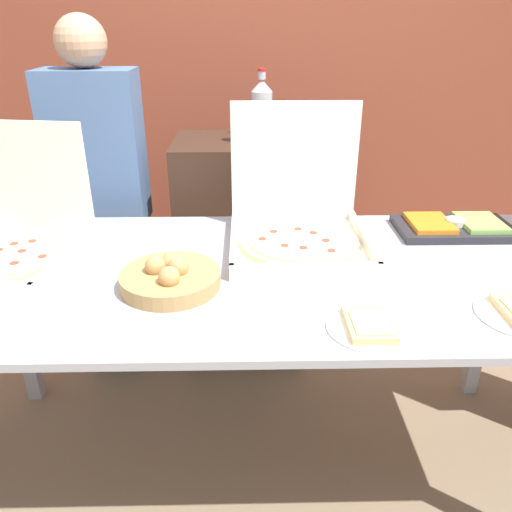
{
  "coord_description": "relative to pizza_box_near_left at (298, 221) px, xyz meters",
  "views": [
    {
      "loc": [
        -0.03,
        -1.47,
        1.66
      ],
      "look_at": [
        0.0,
        0.0,
        0.95
      ],
      "focal_mm": 35.0,
      "sensor_mm": 36.0,
      "label": 1
    }
  ],
  "objects": [
    {
      "name": "brick_wall_behind",
      "position": [
        -0.16,
        1.48,
        0.41
      ],
      "size": [
        10.0,
        0.06,
        2.8
      ],
      "color": "brown",
      "rests_on": "ground_plane"
    },
    {
      "name": "person_guest_cap",
      "position": [
        -0.84,
        0.49,
        -0.11
      ],
      "size": [
        0.4,
        0.22,
        1.68
      ],
      "rotation": [
        0.0,
        0.0,
        3.14
      ],
      "color": "#2D2D38",
      "rests_on": "ground_plane"
    },
    {
      "name": "pizza_box_near_left",
      "position": [
        0.0,
        0.0,
        0.0
      ],
      "size": [
        0.49,
        0.5,
        0.48
      ],
      "rotation": [
        0.0,
        0.0,
        0.0
      ],
      "color": "silver",
      "rests_on": "buffet_table"
    },
    {
      "name": "veggie_tray",
      "position": [
        0.62,
        0.08,
        -0.06
      ],
      "size": [
        0.44,
        0.25,
        0.05
      ],
      "color": "#28282D",
      "rests_on": "buffet_table"
    },
    {
      "name": "buffet_table",
      "position": [
        -0.16,
        -0.22,
        -0.18
      ],
      "size": [
        2.21,
        0.98,
        0.9
      ],
      "color": "#A8AAB2",
      "rests_on": "ground_plane"
    },
    {
      "name": "sideboard_podium",
      "position": [
        -0.2,
        0.63,
        -0.42
      ],
      "size": [
        0.64,
        0.46,
        1.14
      ],
      "color": "#382319",
      "rests_on": "ground_plane"
    },
    {
      "name": "ground_plane",
      "position": [
        -0.16,
        -0.22,
        -0.99
      ],
      "size": [
        16.0,
        16.0,
        0.0
      ],
      "primitive_type": "plane",
      "color": "#847056"
    },
    {
      "name": "soda_can_silver",
      "position": [
        -0.21,
        0.6,
        0.22
      ],
      "size": [
        0.07,
        0.07,
        0.12
      ],
      "color": "silver",
      "rests_on": "sideboard_podium"
    },
    {
      "name": "bread_basket",
      "position": [
        -0.42,
        -0.33,
        -0.05
      ],
      "size": [
        0.31,
        0.31,
        0.1
      ],
      "color": "tan",
      "rests_on": "buffet_table"
    },
    {
      "name": "paper_plate_front_center",
      "position": [
        0.14,
        -0.58,
        -0.07
      ],
      "size": [
        0.23,
        0.23,
        0.03
      ],
      "color": "white",
      "rests_on": "buffet_table"
    },
    {
      "name": "soda_can_colored",
      "position": [
        0.04,
        0.69,
        0.22
      ],
      "size": [
        0.07,
        0.07,
        0.12
      ],
      "color": "#334CB2",
      "rests_on": "sideboard_podium"
    },
    {
      "name": "pizza_box_far_right",
      "position": [
        -0.99,
        -0.11,
        -0.01
      ],
      "size": [
        0.5,
        0.51,
        0.44
      ],
      "rotation": [
        0.0,
        0.0,
        -0.14
      ],
      "color": "silver",
      "rests_on": "buffet_table"
    },
    {
      "name": "soda_bottle",
      "position": [
        -0.11,
        0.7,
        0.29
      ],
      "size": [
        0.1,
        0.1,
        0.31
      ],
      "color": "#B7BCC1",
      "rests_on": "sideboard_podium"
    }
  ]
}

